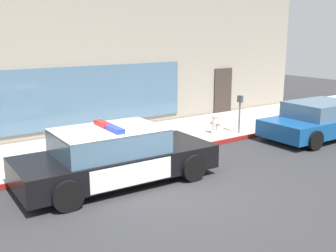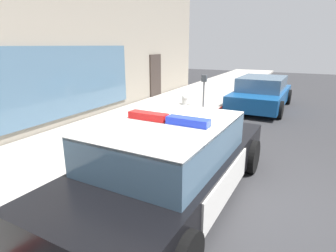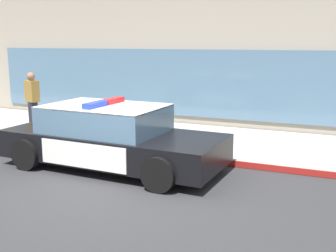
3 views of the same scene
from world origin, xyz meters
TOP-DOWN VIEW (x-y plane):
  - ground at (0.00, 0.00)m, footprint 48.00×48.00m
  - sidewalk at (0.00, 4.06)m, footprint 48.00×3.56m
  - curb_red_paint at (0.00, 2.27)m, footprint 28.80×0.04m
  - police_cruiser at (-0.87, 1.18)m, footprint 4.95×2.28m
  - fire_hydrant at (4.07, 3.06)m, footprint 0.34×0.39m
  - car_down_street at (7.06, 0.94)m, footprint 4.45×2.16m
  - parking_meter at (4.84, 2.65)m, footprint 0.12×0.18m

SIDE VIEW (x-z plane):
  - ground at x=0.00m, z-range 0.00..0.00m
  - sidewalk at x=0.00m, z-range 0.00..0.15m
  - curb_red_paint at x=0.00m, z-range 0.01..0.14m
  - fire_hydrant at x=4.07m, z-range 0.14..0.86m
  - car_down_street at x=7.06m, z-range -0.01..1.28m
  - police_cruiser at x=-0.87m, z-range -0.07..1.43m
  - parking_meter at x=4.84m, z-range 0.41..1.75m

